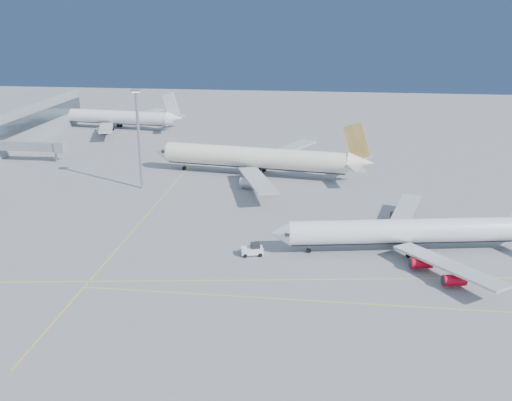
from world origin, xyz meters
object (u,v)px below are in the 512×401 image
Objects in this scene: airliner_etihad at (260,158)px; pushback_tug at (253,250)px; airliner_virgin at (409,231)px; airliner_third at (116,117)px; light_mast at (138,131)px.

pushback_tug is at bearing -76.92° from airliner_etihad.
airliner_third is at bearing 122.76° from airliner_virgin.
airliner_virgin is 0.97× the size of airliner_third.
airliner_third is 12.29× the size of pushback_tug.
airliner_etihad is 93.92m from airliner_third.
pushback_tug is at bearing -52.55° from airliner_third.
pushback_tug is 0.18× the size of light_mast.
light_mast reaches higher than airliner_third.
light_mast is (-70.71, 36.23, 12.36)m from airliner_virgin.
airliner_virgin is at bearing -41.11° from airliner_third.
light_mast is at bearing 142.88° from airliner_virgin.
airliner_etihad reaches higher than pushback_tug.
airliner_third is (-69.32, 63.37, -0.58)m from airliner_etihad.
airliner_virgin is 2.09× the size of light_mast.
airliner_virgin reaches higher than pushback_tug.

